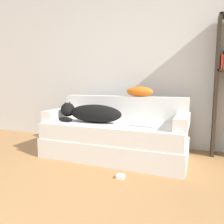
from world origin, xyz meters
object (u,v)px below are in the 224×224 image
object	(u,v)px
throw_pillow	(140,92)
power_adapter	(120,177)
laptop	(144,125)
couch	(115,140)
dog	(90,113)

from	to	relation	value
throw_pillow	power_adapter	xyz separation A→B (m)	(0.07, -0.96, -0.82)
laptop	throw_pillow	xyz separation A→B (m)	(-0.17, 0.43, 0.38)
couch	laptop	distance (m)	0.47
throw_pillow	power_adapter	size ratio (longest dim) A/B	4.96
dog	throw_pillow	size ratio (longest dim) A/B	2.32
dog	throw_pillow	bearing A→B (deg)	38.98
couch	dog	bearing A→B (deg)	-163.85
throw_pillow	couch	bearing A→B (deg)	-123.65
throw_pillow	power_adapter	world-z (taller)	throw_pillow
laptop	power_adapter	size ratio (longest dim) A/B	4.15
power_adapter	couch	bearing A→B (deg)	115.93
laptop	power_adapter	world-z (taller)	laptop
laptop	throw_pillow	size ratio (longest dim) A/B	0.84
dog	power_adapter	world-z (taller)	dog
dog	laptop	world-z (taller)	dog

